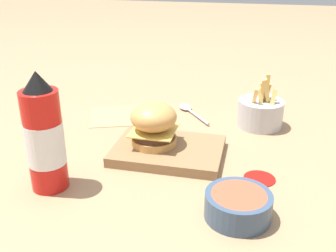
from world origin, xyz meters
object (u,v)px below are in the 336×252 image
object	(u,v)px
fries_basket	(260,112)
serving_board	(168,151)
ketchup_bottle	(44,138)
spoon	(188,109)
burger	(154,124)
side_bowl	(238,205)

from	to	relation	value
fries_basket	serving_board	bearing A→B (deg)	-132.59
ketchup_bottle	fries_basket	bearing A→B (deg)	45.01
serving_board	spoon	xyz separation A→B (m)	(-0.01, 0.28, -0.00)
burger	spoon	distance (m)	0.28
side_bowl	spoon	distance (m)	0.50
serving_board	spoon	size ratio (longest dim) A/B	1.72
spoon	side_bowl	bearing A→B (deg)	163.04
serving_board	ketchup_bottle	xyz separation A→B (m)	(-0.20, -0.18, 0.09)
spoon	ketchup_bottle	bearing A→B (deg)	120.00
serving_board	fries_basket	size ratio (longest dim) A/B	1.73
burger	fries_basket	world-z (taller)	fries_basket
serving_board	side_bowl	xyz separation A→B (m)	(0.17, -0.19, 0.01)
serving_board	burger	size ratio (longest dim) A/B	2.33
burger	spoon	xyz separation A→B (m)	(0.03, 0.27, -0.06)
serving_board	ketchup_bottle	world-z (taller)	ketchup_bottle
serving_board	fries_basket	xyz separation A→B (m)	(0.20, 0.22, 0.03)
burger	side_bowl	bearing A→B (deg)	-44.46
serving_board	side_bowl	size ratio (longest dim) A/B	2.08
ketchup_bottle	spoon	xyz separation A→B (m)	(0.19, 0.45, -0.10)
burger	fries_basket	distance (m)	0.32
ketchup_bottle	fries_basket	world-z (taller)	ketchup_bottle
fries_basket	burger	bearing A→B (deg)	-137.89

